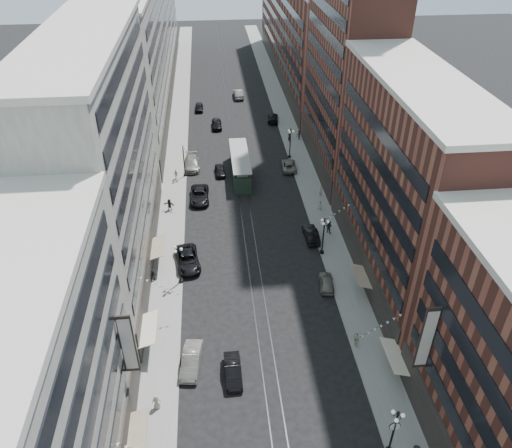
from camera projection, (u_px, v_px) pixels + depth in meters
name	position (u px, v px, depth m)	size (l,w,h in m)	color
ground	(238.00, 160.00, 88.30)	(220.00, 220.00, 0.00)	black
sidewalk_west	(177.00, 139.00, 95.59)	(4.00, 180.00, 0.15)	gray
sidewalk_east	(291.00, 134.00, 97.35)	(4.00, 180.00, 0.15)	gray
rail_west	(231.00, 137.00, 96.45)	(0.12, 180.00, 0.02)	#2D2D33
rail_east	(238.00, 137.00, 96.56)	(0.12, 180.00, 0.02)	#2D2D33
building_west_mid	(103.00, 165.00, 56.86)	(8.00, 36.00, 28.00)	#ACA799
building_west_far	(148.00, 35.00, 109.14)	(8.00, 90.00, 26.00)	#ACA799
building_east_mid	(404.00, 188.00, 56.61)	(8.00, 30.00, 24.00)	brown
building_east_tower	(351.00, 42.00, 74.50)	(8.00, 26.00, 42.00)	brown
building_east_far	(295.00, 27.00, 119.81)	(8.00, 72.00, 24.00)	brown
lamppost_sw_far	(179.00, 263.00, 59.55)	(1.03, 1.14, 5.52)	black
lamppost_sw_mid	(184.00, 160.00, 81.71)	(1.03, 1.14, 5.52)	black
lamppost_se_near	(394.00, 430.00, 41.25)	(1.08, 1.14, 5.52)	black
lamppost_se_far	(323.00, 235.00, 64.30)	(1.03, 1.14, 5.52)	black
lamppost_se_mid	(290.00, 142.00, 87.29)	(1.03, 1.14, 5.52)	black
streetcar	(240.00, 166.00, 82.99)	(2.93, 13.24, 3.66)	#233827
car_1	(191.00, 360.00, 50.28)	(1.78, 5.10, 1.68)	gray
car_2	(188.00, 259.00, 63.71)	(2.85, 6.17, 1.72)	black
car_4	(326.00, 282.00, 60.33)	(1.65, 4.10, 1.40)	slate
car_5	(233.00, 371.00, 49.29)	(1.61, 4.60, 1.52)	black
pedestrian_1	(156.00, 402.00, 46.11)	(0.82, 0.45, 1.68)	#A29586
pedestrian_2	(153.00, 276.00, 60.93)	(0.77, 0.42, 1.59)	black
pedestrian_4	(356.00, 339.00, 52.36)	(1.09, 0.50, 1.86)	beige
car_7	(200.00, 195.00, 76.84)	(2.79, 6.06, 1.68)	black
car_8	(192.00, 163.00, 85.61)	(2.43, 5.98, 1.74)	gray
car_9	(199.00, 107.00, 107.21)	(1.71, 4.25, 1.45)	black
car_10	(311.00, 234.00, 68.42)	(1.66, 4.76, 1.57)	black
car_11	(289.00, 165.00, 85.23)	(2.35, 5.10, 1.42)	gray
car_12	(273.00, 118.00, 102.41)	(2.10, 5.17, 1.50)	black
car_13	(217.00, 124.00, 99.56)	(1.94, 4.83, 1.65)	black
car_14	(238.00, 94.00, 113.62)	(1.89, 5.43, 1.79)	slate
pedestrian_5	(169.00, 205.00, 74.15)	(1.71, 0.49, 1.85)	black
pedestrian_6	(176.00, 174.00, 82.12)	(0.94, 0.43, 1.60)	beige
pedestrian_7	(329.00, 227.00, 69.34)	(0.94, 0.51, 1.93)	black
pedestrian_8	(320.00, 191.00, 77.60)	(0.64, 0.42, 1.75)	#AAA38D
pedestrian_9	(299.00, 135.00, 94.55)	(1.21, 0.50, 1.88)	black
car_extra_0	(220.00, 171.00, 83.71)	(1.63, 4.05, 1.38)	black
pedestrian_extra_0	(289.00, 137.00, 93.98)	(0.66, 0.43, 1.81)	black
pedestrian_extra_1	(320.00, 205.00, 74.42)	(0.74, 0.40, 1.51)	#A29986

